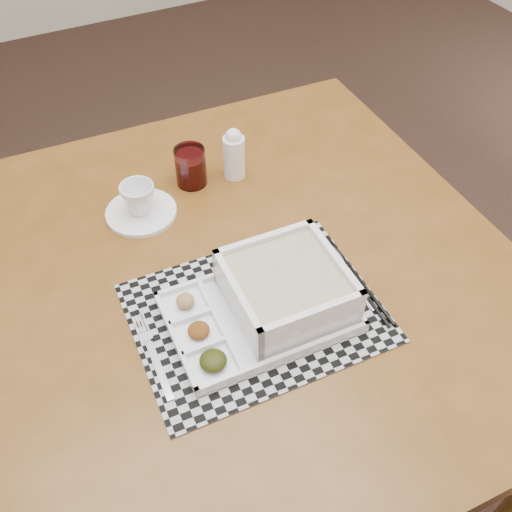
# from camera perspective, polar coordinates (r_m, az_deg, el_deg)

# --- Properties ---
(floor) EXTENTS (5.00, 5.00, 0.00)m
(floor) POSITION_cam_1_polar(r_m,az_deg,el_deg) (2.16, 2.87, -2.86)
(floor) COLOR black
(floor) RESTS_ON ground
(dining_table) EXTENTS (1.15, 1.15, 0.82)m
(dining_table) POSITION_cam_1_polar(r_m,az_deg,el_deg) (1.16, -2.48, -4.29)
(dining_table) COLOR #55350F
(dining_table) RESTS_ON ground
(placemat) EXTENTS (0.45, 0.35, 0.00)m
(placemat) POSITION_cam_1_polar(r_m,az_deg,el_deg) (1.03, -0.01, -5.69)
(placemat) COLOR #B1B2B9
(placemat) RESTS_ON dining_table
(serving_tray) EXTENTS (0.33, 0.23, 0.09)m
(serving_tray) POSITION_cam_1_polar(r_m,az_deg,el_deg) (1.01, 2.27, -3.90)
(serving_tray) COLOR white
(serving_tray) RESTS_ON placemat
(fork) EXTENTS (0.03, 0.19, 0.00)m
(fork) POSITION_cam_1_polar(r_m,az_deg,el_deg) (0.99, -10.35, -9.57)
(fork) COLOR silver
(fork) RESTS_ON placemat
(spoon) EXTENTS (0.04, 0.18, 0.01)m
(spoon) POSITION_cam_1_polar(r_m,az_deg,el_deg) (1.12, 8.13, -0.36)
(spoon) COLOR silver
(spoon) RESTS_ON placemat
(chopsticks) EXTENTS (0.03, 0.24, 0.01)m
(chopsticks) POSITION_cam_1_polar(r_m,az_deg,el_deg) (1.09, 10.02, -2.31)
(chopsticks) COLOR black
(chopsticks) RESTS_ON placemat
(saucer) EXTENTS (0.15, 0.15, 0.01)m
(saucer) POSITION_cam_1_polar(r_m,az_deg,el_deg) (1.23, -11.40, 4.29)
(saucer) COLOR white
(saucer) RESTS_ON dining_table
(cup) EXTENTS (0.09, 0.09, 0.07)m
(cup) POSITION_cam_1_polar(r_m,az_deg,el_deg) (1.21, -11.67, 5.65)
(cup) COLOR white
(cup) RESTS_ON saucer
(juice_glass) EXTENTS (0.07, 0.07, 0.09)m
(juice_glass) POSITION_cam_1_polar(r_m,az_deg,el_deg) (1.27, -6.54, 8.75)
(juice_glass) COLOR white
(juice_glass) RESTS_ON dining_table
(creamer_bottle) EXTENTS (0.05, 0.05, 0.12)m
(creamer_bottle) POSITION_cam_1_polar(r_m,az_deg,el_deg) (1.28, -2.22, 10.17)
(creamer_bottle) COLOR white
(creamer_bottle) RESTS_ON dining_table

